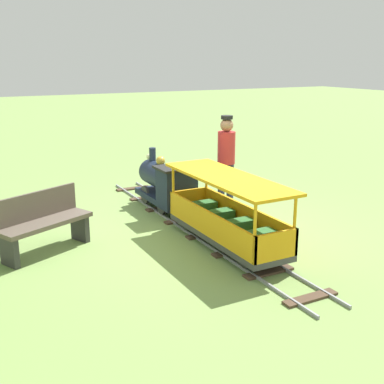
% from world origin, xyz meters
% --- Properties ---
extents(ground_plane, '(60.00, 60.00, 0.00)m').
position_xyz_m(ground_plane, '(0.00, 0.00, 0.00)').
color(ground_plane, '#75934C').
extents(track, '(0.68, 6.05, 0.04)m').
position_xyz_m(track, '(0.00, 0.06, 0.02)').
color(track, gray).
rests_on(track, ground_plane).
extents(locomotive, '(0.64, 1.45, 0.96)m').
position_xyz_m(locomotive, '(0.00, 1.10, 0.48)').
color(locomotive, '#192338').
rests_on(locomotive, ground_plane).
extents(passenger_car, '(0.74, 2.35, 0.97)m').
position_xyz_m(passenger_car, '(0.00, -0.84, 0.42)').
color(passenger_car, '#3F3F3F').
rests_on(passenger_car, ground_plane).
extents(conductor_person, '(0.30, 0.30, 1.62)m').
position_xyz_m(conductor_person, '(0.96, 0.74, 0.96)').
color(conductor_person, '#282D47').
rests_on(conductor_person, ground_plane).
extents(park_bench, '(1.35, 0.91, 0.82)m').
position_xyz_m(park_bench, '(-2.26, 0.17, 0.42)').
color(park_bench, brown).
rests_on(park_bench, ground_plane).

